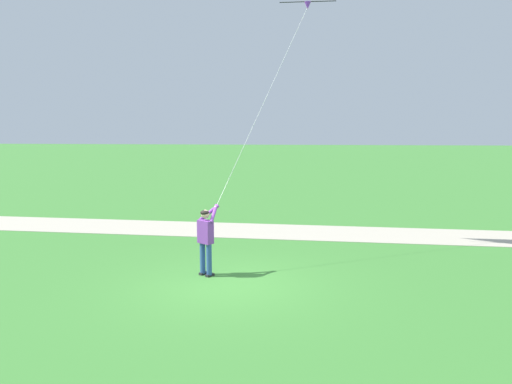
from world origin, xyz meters
TOP-DOWN VIEW (x-y plane):
  - ground_plane at (0.00, 0.00)m, footprint 120.00×120.00m
  - walkway_path at (-5.79, 2.00)m, footprint 4.84×32.09m
  - person_kite_flyer at (-0.69, -0.63)m, footprint 0.61×0.56m

SIDE VIEW (x-z plane):
  - ground_plane at x=0.00m, z-range 0.00..0.00m
  - walkway_path at x=-5.79m, z-range 0.00..0.02m
  - person_kite_flyer at x=-0.69m, z-range 0.13..1.96m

